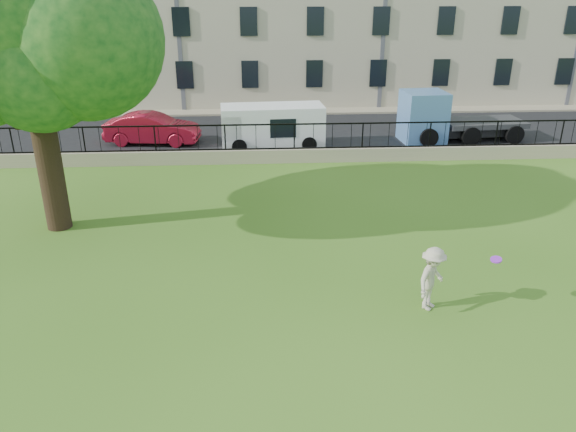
{
  "coord_description": "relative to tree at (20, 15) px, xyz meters",
  "views": [
    {
      "loc": [
        -1.67,
        -11.74,
        7.49
      ],
      "look_at": [
        -0.77,
        3.5,
        1.01
      ],
      "focal_mm": 35.0,
      "sensor_mm": 36.0,
      "label": 1
    }
  ],
  "objects": [
    {
      "name": "street",
      "position": [
        8.26,
        11.22,
        -6.53
      ],
      "size": [
        60.0,
        9.0,
        0.01
      ],
      "primitive_type": "cube",
      "color": "black",
      "rests_on": "ground"
    },
    {
      "name": "man",
      "position": [
        10.76,
        -5.59,
        -5.71
      ],
      "size": [
        1.16,
        1.19,
        1.63
      ],
      "primitive_type": "imported",
      "rotation": [
        0.0,
        0.0,
        0.84
      ],
      "color": "#BBB198",
      "rests_on": "ground"
    },
    {
      "name": "ground",
      "position": [
        8.26,
        -5.48,
        -6.53
      ],
      "size": [
        120.0,
        120.0,
        0.0
      ],
      "primitive_type": "plane",
      "color": "#376317",
      "rests_on": "ground"
    },
    {
      "name": "frisbee",
      "position": [
        12.26,
        -5.61,
        -5.23
      ],
      "size": [
        0.32,
        0.33,
        0.12
      ],
      "primitive_type": "cylinder",
      "rotation": [
        0.21,
        -0.14,
        -0.23
      ],
      "color": "purple"
    },
    {
      "name": "white_van",
      "position": [
        7.39,
        8.92,
        -5.52
      ],
      "size": [
        4.91,
        2.18,
        2.01
      ],
      "primitive_type": "cube",
      "rotation": [
        0.0,
        0.0,
        0.06
      ],
      "color": "white",
      "rests_on": "street"
    },
    {
      "name": "blue_truck",
      "position": [
        16.74,
        9.72,
        -5.3
      ],
      "size": [
        5.99,
        2.48,
        2.46
      ],
      "primitive_type": "cube",
      "rotation": [
        0.0,
        0.0,
        0.07
      ],
      "color": "#5080BD",
      "rests_on": "street"
    },
    {
      "name": "retaining_wall",
      "position": [
        8.26,
        6.52,
        -6.23
      ],
      "size": [
        50.0,
        0.4,
        0.6
      ],
      "primitive_type": "cube",
      "color": "gray",
      "rests_on": "ground"
    },
    {
      "name": "sidewalk",
      "position": [
        8.26,
        16.42,
        -6.47
      ],
      "size": [
        60.0,
        1.4,
        0.12
      ],
      "primitive_type": "cube",
      "color": "gray",
      "rests_on": "ground"
    },
    {
      "name": "red_sedan",
      "position": [
        1.56,
        9.92,
        -5.79
      ],
      "size": [
        4.66,
        2.06,
        1.49
      ],
      "primitive_type": "imported",
      "rotation": [
        0.0,
        0.0,
        1.46
      ],
      "color": "#AE152C",
      "rests_on": "street"
    },
    {
      "name": "tree",
      "position": [
        0.0,
        0.0,
        0.0
      ],
      "size": [
        8.0,
        6.2,
        9.86
      ],
      "color": "black",
      "rests_on": "ground"
    },
    {
      "name": "iron_railing",
      "position": [
        8.26,
        6.52,
        -5.38
      ],
      "size": [
        50.0,
        0.05,
        1.13
      ],
      "color": "black",
      "rests_on": "retaining_wall"
    }
  ]
}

